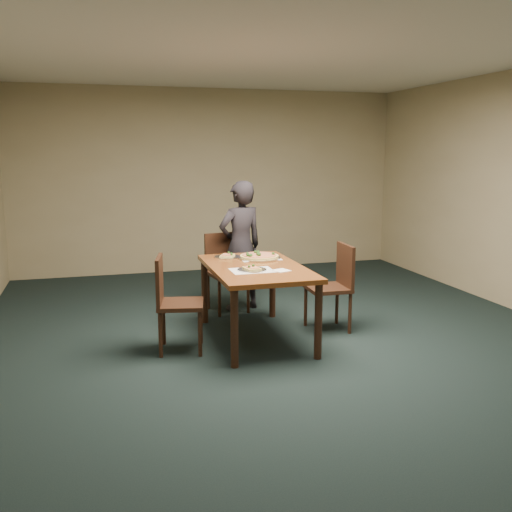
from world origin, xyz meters
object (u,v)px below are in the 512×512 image
object	(u,v)px
dining_table	(256,275)
chair_far	(225,267)
chair_right	(335,282)
slice_plate_near	(252,269)
chair_left	(172,298)
diner	(241,246)
slice_plate_far	(228,256)
pizza_pan	(259,256)

from	to	relation	value
dining_table	chair_far	world-z (taller)	chair_far
chair_right	slice_plate_near	bearing A→B (deg)	-72.57
dining_table	chair_left	distance (m)	0.87
chair_far	slice_plate_near	bearing A→B (deg)	-101.29
diner	slice_plate_near	world-z (taller)	diner
chair_far	slice_plate_far	xyz separation A→B (m)	(-0.11, -0.61, 0.25)
diner	slice_plate_far	bearing A→B (deg)	47.72
diner	slice_plate_far	size ratio (longest dim) A/B	5.46
chair_left	chair_right	xyz separation A→B (m)	(1.73, 0.19, 0.00)
chair_left	slice_plate_near	size ratio (longest dim) A/B	3.25
dining_table	chair_left	world-z (taller)	chair_left
chair_right	pizza_pan	bearing A→B (deg)	-109.64
slice_plate_far	chair_left	bearing A→B (deg)	-136.69
slice_plate_near	pizza_pan	bearing A→B (deg)	67.46
chair_left	chair_right	distance (m)	1.74
diner	slice_plate_near	xyz separation A→B (m)	(-0.22, -1.30, -0.00)
dining_table	pizza_pan	distance (m)	0.41
chair_far	diner	world-z (taller)	diner
chair_far	slice_plate_far	bearing A→B (deg)	-109.88
diner	slice_plate_near	bearing A→B (deg)	64.83
chair_right	chair_far	bearing A→B (deg)	-136.57
diner	pizza_pan	bearing A→B (deg)	75.48
dining_table	chair_right	size ratio (longest dim) A/B	1.65
pizza_pan	dining_table	bearing A→B (deg)	-110.69
chair_right	slice_plate_near	distance (m)	1.04
diner	slice_plate_far	distance (m)	0.65
dining_table	chair_far	xyz separation A→B (m)	(-0.06, 1.14, -0.14)
pizza_pan	chair_right	bearing A→B (deg)	-21.63
dining_table	chair_far	bearing A→B (deg)	92.78
diner	slice_plate_far	xyz separation A→B (m)	(-0.29, -0.58, -0.00)
chair_left	pizza_pan	world-z (taller)	chair_left
dining_table	slice_plate_far	world-z (taller)	slice_plate_far
slice_plate_far	dining_table	bearing A→B (deg)	-72.63
chair_left	diner	distance (m)	1.59
dining_table	pizza_pan	size ratio (longest dim) A/B	3.35
chair_far	pizza_pan	xyz separation A→B (m)	(0.20, -0.77, 0.26)
chair_right	slice_plate_far	bearing A→B (deg)	-111.37
diner	pizza_pan	distance (m)	0.74
chair_left	chair_right	bearing A→B (deg)	-72.28
dining_table	slice_plate_near	xyz separation A→B (m)	(-0.09, -0.19, 0.11)
chair_far	chair_left	distance (m)	1.48
chair_left	slice_plate_far	size ratio (longest dim) A/B	3.25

